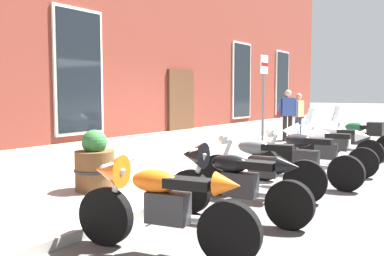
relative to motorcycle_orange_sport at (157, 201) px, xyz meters
The scene contains 13 objects.
ground_plane 4.21m from the motorcycle_orange_sport, 13.06° to the left, with size 140.00×140.00×0.00m, color #565451.
sidewalk 4.77m from the motorcycle_orange_sport, 31.09° to the left, with size 30.03×3.01×0.12m, color gray.
motorcycle_orange_sport is the anchor object (origin of this frame).
motorcycle_black_sport 1.47m from the motorcycle_orange_sport, ahead, with size 0.62×2.03×1.00m.
motorcycle_grey_naked 2.71m from the motorcycle_orange_sport, ahead, with size 0.69×2.05×1.01m.
motorcycle_black_naked 4.01m from the motorcycle_orange_sport, ahead, with size 0.62×2.14×1.01m.
motorcycle_white_sport 5.30m from the motorcycle_orange_sport, ahead, with size 0.62×2.14×1.05m.
motorcycle_silver_touring 6.69m from the motorcycle_orange_sport, ahead, with size 0.62×2.14×1.32m.
motorcycle_green_touring 8.14m from the motorcycle_orange_sport, ahead, with size 0.62×2.08×1.34m.
pedestrian_blue_top 9.95m from the motorcycle_orange_sport, 14.37° to the left, with size 0.49×0.54×1.67m.
pedestrian_tan_coat 10.55m from the motorcycle_orange_sport, 12.84° to the left, with size 0.66×0.25×1.55m.
parking_sign 6.33m from the motorcycle_orange_sport, 15.19° to the left, with size 0.36×0.07×2.49m.
barrel_planter 2.65m from the motorcycle_orange_sport, 61.45° to the left, with size 0.66×0.66×0.97m.
Camera 1 is at (-7.36, -3.67, 1.66)m, focal length 39.25 mm.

